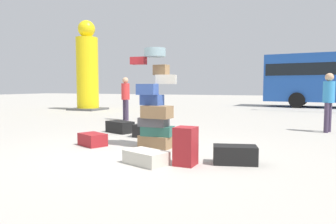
{
  "coord_description": "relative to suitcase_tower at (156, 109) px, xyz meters",
  "views": [
    {
      "loc": [
        2.75,
        -5.19,
        1.24
      ],
      "look_at": [
        0.11,
        1.2,
        0.68
      ],
      "focal_mm": 33.45,
      "sensor_mm": 36.0,
      "label": 1
    }
  ],
  "objects": [
    {
      "name": "person_bearded_onlooker",
      "position": [
        3.44,
        3.7,
        0.17
      ],
      "size": [
        0.3,
        0.32,
        1.61
      ],
      "rotation": [
        0.0,
        0.0,
        -1.96
      ],
      "color": "#3F334C",
      "rests_on": "ground"
    },
    {
      "name": "ground_plane",
      "position": [
        -0.1,
        -0.56,
        -0.79
      ],
      "size": [
        80.0,
        80.0,
        0.0
      ],
      "primitive_type": "plane",
      "color": "#ADA89E"
    },
    {
      "name": "suitcase_maroon_upright_blue",
      "position": [
        -1.31,
        -0.34,
        -0.66
      ],
      "size": [
        0.7,
        0.6,
        0.26
      ],
      "primitive_type": "cube",
      "rotation": [
        0.0,
        0.0,
        -0.43
      ],
      "color": "maroon",
      "rests_on": "ground"
    },
    {
      "name": "suitcase_cream_right_side",
      "position": [
        0.44,
        -1.32,
        -0.68
      ],
      "size": [
        0.78,
        0.62,
        0.22
      ],
      "primitive_type": "cube",
      "rotation": [
        0.0,
        0.0,
        -0.34
      ],
      "color": "beige",
      "rests_on": "ground"
    },
    {
      "name": "person_tourist_with_camera",
      "position": [
        -3.19,
        4.28,
        0.15
      ],
      "size": [
        0.3,
        0.3,
        1.58
      ],
      "rotation": [
        0.0,
        0.0,
        -0.62
      ],
      "color": "#3F334C",
      "rests_on": "ground"
    },
    {
      "name": "suitcase_black_left_side",
      "position": [
        -1.76,
        1.51,
        -0.63
      ],
      "size": [
        0.85,
        0.66,
        0.31
      ],
      "primitive_type": "cube",
      "rotation": [
        0.0,
        0.0,
        -0.37
      ],
      "color": "black",
      "rests_on": "ground"
    },
    {
      "name": "suitcase_tower",
      "position": [
        0.0,
        0.0,
        0.0
      ],
      "size": [
        0.91,
        0.62,
        2.01
      ],
      "color": "olive",
      "rests_on": "ground"
    },
    {
      "name": "suitcase_black_foreground_near",
      "position": [
        1.75,
        -0.76,
        -0.64
      ],
      "size": [
        0.76,
        0.53,
        0.29
      ],
      "primitive_type": "cube",
      "rotation": [
        0.0,
        0.0,
        0.26
      ],
      "color": "black",
      "rests_on": "ground"
    },
    {
      "name": "suitcase_black_behind_tower",
      "position": [
        -0.79,
        1.11,
        -0.63
      ],
      "size": [
        0.56,
        0.46,
        0.31
      ],
      "primitive_type": "cube",
      "rotation": [
        0.0,
        0.0,
        0.07
      ],
      "color": "black",
      "rests_on": "ground"
    },
    {
      "name": "suitcase_maroon_foreground_far",
      "position": [
        1.04,
        -1.14,
        -0.48
      ],
      "size": [
        0.33,
        0.35,
        0.61
      ],
      "primitive_type": "cube",
      "rotation": [
        0.0,
        0.0,
        -0.04
      ],
      "color": "maroon",
      "rests_on": "ground"
    },
    {
      "name": "yellow_dummy_statue",
      "position": [
        -7.66,
        8.02,
        1.31
      ],
      "size": [
        1.6,
        1.6,
        4.69
      ],
      "color": "yellow",
      "rests_on": "ground"
    }
  ]
}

